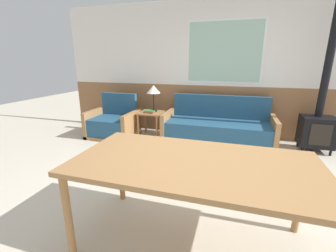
{
  "coord_description": "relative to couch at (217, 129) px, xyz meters",
  "views": [
    {
      "loc": [
        0.2,
        -2.15,
        1.53
      ],
      "look_at": [
        -0.77,
        1.05,
        0.56
      ],
      "focal_mm": 24.0,
      "sensor_mm": 36.0,
      "label": 1
    }
  ],
  "objects": [
    {
      "name": "wall_back",
      "position": [
        0.09,
        0.55,
        1.1
      ],
      "size": [
        7.2,
        0.09,
        2.7
      ],
      "color": "#8E603D",
      "rests_on": "ground_plane"
    },
    {
      "name": "book_stack",
      "position": [
        -1.36,
        -0.09,
        0.28
      ],
      "size": [
        0.23,
        0.17,
        0.04
      ],
      "color": "#B22823",
      "rests_on": "side_table"
    },
    {
      "name": "wood_stove",
      "position": [
        1.67,
        0.08,
        0.32
      ],
      "size": [
        0.52,
        0.44,
        2.5
      ],
      "color": "black",
      "rests_on": "ground_plane"
    },
    {
      "name": "dining_table",
      "position": [
        0.02,
        -2.64,
        0.45
      ],
      "size": [
        1.9,
        0.96,
        0.78
      ],
      "color": "#9E7042",
      "rests_on": "ground_plane"
    },
    {
      "name": "armchair",
      "position": [
        -2.12,
        -0.24,
        -0.0
      ],
      "size": [
        0.95,
        0.75,
        0.87
      ],
      "rotation": [
        0.0,
        0.0,
        0.27
      ],
      "color": "#9E7042",
      "rests_on": "ground_plane"
    },
    {
      "name": "couch",
      "position": [
        0.0,
        0.0,
        0.0
      ],
      "size": [
        2.05,
        0.82,
        0.88
      ],
      "color": "#9E7042",
      "rests_on": "ground_plane"
    },
    {
      "name": "side_table",
      "position": [
        -1.36,
        -0.01,
        0.16
      ],
      "size": [
        0.46,
        0.46,
        0.52
      ],
      "color": "#9E7042",
      "rests_on": "ground_plane"
    },
    {
      "name": "table_lamp",
      "position": [
        -1.33,
        0.07,
        0.7
      ],
      "size": [
        0.28,
        0.28,
        0.54
      ],
      "color": "black",
      "rests_on": "side_table"
    },
    {
      "name": "ground_plane",
      "position": [
        0.09,
        -2.08,
        -0.26
      ],
      "size": [
        16.0,
        16.0,
        0.0
      ],
      "primitive_type": "plane",
      "color": "beige"
    }
  ]
}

